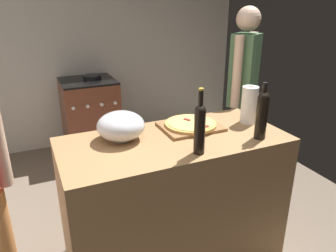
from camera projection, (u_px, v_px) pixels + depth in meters
ground_plane at (136, 198)px, 3.10m from camera, size 3.84×3.59×0.02m
kitchen_wall_rear at (90, 38)px, 3.93m from camera, size 3.84×0.10×2.60m
counter at (174, 199)px, 2.26m from camera, size 1.46×0.68×0.92m
cutting_board at (191, 126)px, 2.26m from camera, size 0.40×0.32×0.02m
pizza at (191, 124)px, 2.25m from camera, size 0.36×0.36×0.03m
mixing_bowl at (121, 126)px, 2.05m from camera, size 0.30×0.30×0.18m
paper_towel_roll at (249, 105)px, 2.31m from camera, size 0.11×0.11×0.27m
wine_bottle_green at (200, 127)px, 1.84m from camera, size 0.07×0.07×0.39m
wine_bottle_amber at (262, 113)px, 2.04m from camera, size 0.07×0.07×0.37m
stove at (91, 117)px, 3.85m from camera, size 0.60×0.61×0.93m
person_in_red at (242, 91)px, 2.91m from camera, size 0.34×0.28×1.70m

